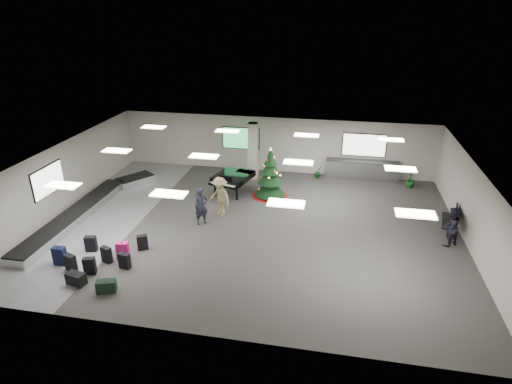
% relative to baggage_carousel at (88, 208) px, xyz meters
% --- Properties ---
extents(ground, '(18.00, 18.00, 0.00)m').
position_rel_baggage_carousel_xyz_m(ground, '(7.84, 0.08, -0.21)').
color(ground, '#31302D').
rests_on(ground, ground).
extents(room_envelope, '(18.02, 14.02, 3.21)m').
position_rel_baggage_carousel_xyz_m(room_envelope, '(7.46, 0.75, 2.12)').
color(room_envelope, '#AAA39B').
rests_on(room_envelope, ground).
extents(baggage_carousel, '(2.28, 9.71, 0.43)m').
position_rel_baggage_carousel_xyz_m(baggage_carousel, '(0.00, 0.00, 0.00)').
color(baggage_carousel, silver).
rests_on(baggage_carousel, ground).
extents(service_counter, '(4.05, 0.65, 1.08)m').
position_rel_baggage_carousel_xyz_m(service_counter, '(12.84, 6.73, 0.33)').
color(service_counter, silver).
rests_on(service_counter, ground).
extents(suitcase_0, '(0.46, 0.33, 0.67)m').
position_rel_baggage_carousel_xyz_m(suitcase_0, '(2.82, -4.61, 0.11)').
color(suitcase_0, black).
rests_on(suitcase_0, ground).
extents(suitcase_1, '(0.46, 0.35, 0.66)m').
position_rel_baggage_carousel_xyz_m(suitcase_1, '(3.03, -3.79, 0.11)').
color(suitcase_1, black).
rests_on(suitcase_1, ground).
extents(pink_suitcase, '(0.51, 0.36, 0.74)m').
position_rel_baggage_carousel_xyz_m(pink_suitcase, '(3.55, -3.48, 0.15)').
color(pink_suitcase, '#D01B6C').
rests_on(pink_suitcase, ground).
extents(suitcase_3, '(0.47, 0.41, 0.64)m').
position_rel_baggage_carousel_xyz_m(suitcase_3, '(3.98, -2.67, 0.10)').
color(suitcase_3, black).
rests_on(suitcase_3, ground).
extents(navy_suitcase, '(0.47, 0.29, 0.74)m').
position_rel_baggage_carousel_xyz_m(navy_suitcase, '(1.38, -4.26, 0.15)').
color(navy_suitcase, black).
rests_on(navy_suitcase, ground).
extents(suitcase_5, '(0.48, 0.36, 0.66)m').
position_rel_baggage_carousel_xyz_m(suitcase_5, '(2.02, -4.55, 0.11)').
color(suitcase_5, black).
rests_on(suitcase_5, ground).
extents(green_duffel, '(0.72, 0.51, 0.46)m').
position_rel_baggage_carousel_xyz_m(green_duffel, '(3.94, -5.49, 0.00)').
color(green_duffel, black).
rests_on(green_duffel, ground).
extents(suitcase_7, '(0.46, 0.30, 0.63)m').
position_rel_baggage_carousel_xyz_m(suitcase_7, '(3.89, -4.04, 0.09)').
color(suitcase_7, black).
rests_on(suitcase_7, ground).
extents(suitcase_8, '(0.48, 0.33, 0.66)m').
position_rel_baggage_carousel_xyz_m(suitcase_8, '(2.03, -3.18, 0.11)').
color(suitcase_8, black).
rests_on(suitcase_8, ground).
extents(black_duffel, '(0.72, 0.49, 0.45)m').
position_rel_baggage_carousel_xyz_m(black_duffel, '(2.68, -5.30, 0.00)').
color(black_duffel, black).
rests_on(black_duffel, ground).
extents(christmas_tree, '(1.85, 1.85, 2.64)m').
position_rel_baggage_carousel_xyz_m(christmas_tree, '(8.16, 3.47, 0.69)').
color(christmas_tree, maroon).
rests_on(christmas_tree, ground).
extents(grand_piano, '(2.06, 2.42, 1.19)m').
position_rel_baggage_carousel_xyz_m(grand_piano, '(6.17, 3.47, 0.63)').
color(grand_piano, black).
rests_on(grand_piano, ground).
extents(bench, '(0.87, 1.72, 1.04)m').
position_rel_baggage_carousel_xyz_m(bench, '(16.45, 1.31, 0.37)').
color(bench, black).
rests_on(bench, ground).
extents(traveler_a, '(0.74, 0.69, 1.70)m').
position_rel_baggage_carousel_xyz_m(traveler_a, '(5.65, -0.11, 0.64)').
color(traveler_a, black).
rests_on(traveler_a, ground).
extents(traveler_b, '(1.41, 1.25, 1.89)m').
position_rel_baggage_carousel_xyz_m(traveler_b, '(6.24, 0.87, 0.73)').
color(traveler_b, '#8A8055').
rests_on(traveler_b, ground).
extents(traveler_bench, '(1.04, 1.01, 1.69)m').
position_rel_baggage_carousel_xyz_m(traveler_bench, '(16.06, -0.01, 0.63)').
color(traveler_bench, black).
rests_on(traveler_bench, ground).
extents(potted_plant_left, '(0.50, 0.52, 0.73)m').
position_rel_baggage_carousel_xyz_m(potted_plant_left, '(10.44, 6.43, 0.15)').
color(potted_plant_left, '#15411B').
rests_on(potted_plant_left, ground).
extents(potted_plant_right, '(0.63, 0.63, 0.87)m').
position_rel_baggage_carousel_xyz_m(potted_plant_right, '(15.36, 6.04, 0.22)').
color(potted_plant_right, '#15411B').
rests_on(potted_plant_right, ground).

